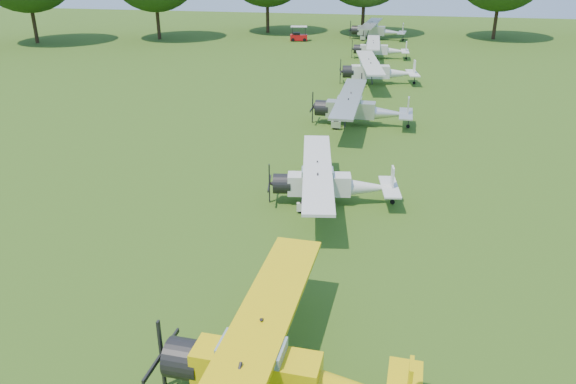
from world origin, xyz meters
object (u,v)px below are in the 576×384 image
(aircraft_2, at_px, (276,369))
(golf_cart, at_px, (298,36))
(aircraft_7, at_px, (376,29))
(aircraft_3, at_px, (329,181))
(aircraft_5, at_px, (376,70))
(aircraft_6, at_px, (378,48))
(aircraft_4, at_px, (358,107))

(aircraft_2, distance_m, golf_cart, 59.69)
(aircraft_2, bearing_deg, aircraft_7, 93.22)
(aircraft_7, bearing_deg, aircraft_3, -84.65)
(aircraft_5, height_order, aircraft_7, aircraft_7)
(aircraft_5, xyz_separation_m, aircraft_7, (-1.08, 24.35, 0.06))
(aircraft_3, distance_m, aircraft_6, 36.34)
(aircraft_5, height_order, aircraft_6, aircraft_5)
(aircraft_3, height_order, aircraft_4, aircraft_4)
(aircraft_4, distance_m, aircraft_5, 12.23)
(aircraft_3, height_order, golf_cart, aircraft_3)
(aircraft_7, bearing_deg, golf_cart, -158.53)
(aircraft_6, bearing_deg, aircraft_5, -90.91)
(aircraft_5, bearing_deg, aircraft_6, 82.76)
(aircraft_5, height_order, golf_cart, aircraft_5)
(aircraft_2, height_order, aircraft_7, aircraft_7)
(aircraft_2, xyz_separation_m, aircraft_3, (-0.15, 12.62, -0.16))
(aircraft_3, relative_size, aircraft_6, 1.01)
(aircraft_5, bearing_deg, aircraft_3, -101.14)
(aircraft_4, distance_m, aircraft_6, 23.91)
(aircraft_2, distance_m, aircraft_6, 48.95)
(aircraft_4, xyz_separation_m, aircraft_7, (-0.42, 36.56, 0.06))
(aircraft_6, relative_size, golf_cart, 4.22)
(aircraft_4, bearing_deg, golf_cart, 106.83)
(golf_cart, bearing_deg, aircraft_6, -53.55)
(aircraft_2, xyz_separation_m, aircraft_7, (-0.12, 61.61, 0.02))
(aircraft_7, xyz_separation_m, golf_cart, (-9.25, -2.67, -0.68))
(aircraft_2, distance_m, aircraft_4, 25.05)
(aircraft_4, bearing_deg, aircraft_7, 91.57)
(aircraft_2, relative_size, aircraft_4, 1.03)
(aircraft_2, bearing_deg, aircraft_3, 93.80)
(aircraft_4, bearing_deg, aircraft_2, -89.78)
(aircraft_4, height_order, aircraft_5, aircraft_5)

